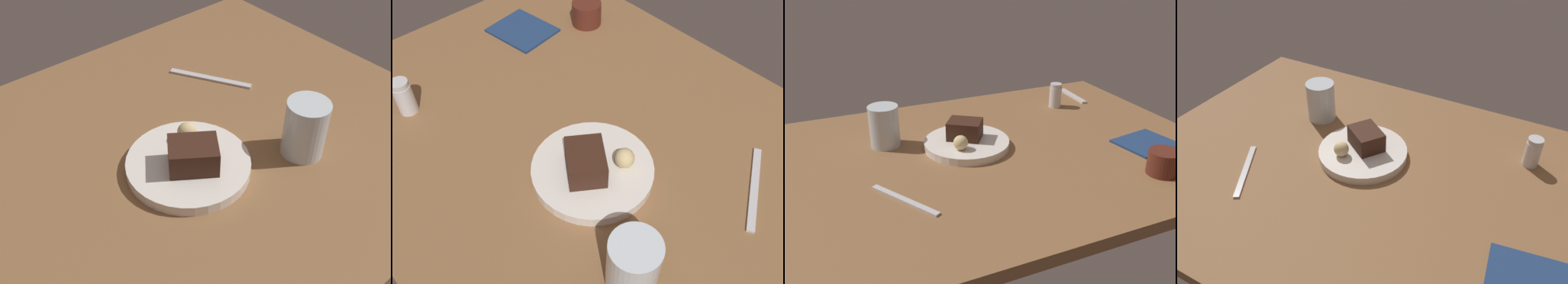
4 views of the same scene
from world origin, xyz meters
TOP-DOWN VIEW (x-y plane):
  - dining_table at (0.00, 0.00)cm, footprint 120.00×84.00cm
  - dessert_plate at (3.79, -5.21)cm, footprint 22.58×22.58cm
  - chocolate_cake_slice at (3.65, -6.77)cm, footprint 10.99×10.52cm
  - bread_roll at (7.29, -0.64)cm, footprint 3.73×3.73cm
  - salt_shaker at (-34.49, -22.28)cm, footprint 3.89×3.89cm
  - water_glass at (23.20, -15.17)cm, footprint 7.95×7.95cm
  - coffee_cup at (-33.05, 26.83)cm, footprint 7.41×7.41cm
  - dessert_spoon at (-45.63, -28.09)cm, footprint 2.74×15.08cm
  - butter_knife at (26.00, 14.04)cm, footprint 10.71×17.16cm
  - folded_napkin at (-41.28, 12.48)cm, footprint 16.26×14.32cm

SIDE VIEW (x-z plane):
  - dining_table at x=0.00cm, z-range 0.00..3.00cm
  - butter_knife at x=26.00cm, z-range 3.00..3.50cm
  - folded_napkin at x=-41.28cm, z-range 3.00..3.60cm
  - dessert_spoon at x=-45.63cm, z-range 3.00..3.70cm
  - dessert_plate at x=3.79cm, z-range 3.00..5.07cm
  - coffee_cup at x=-33.05cm, z-range 3.00..8.86cm
  - salt_shaker at x=-34.49cm, z-range 2.95..10.79cm
  - bread_roll at x=7.29cm, z-range 5.07..8.80cm
  - chocolate_cake_slice at x=3.65cm, z-range 5.07..10.05cm
  - water_glass at x=23.20cm, z-range 3.00..14.13cm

